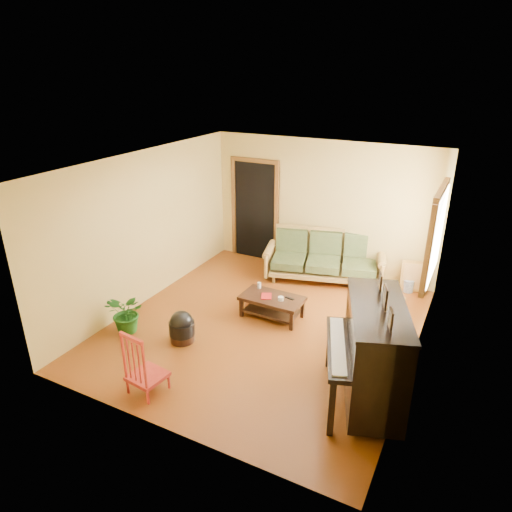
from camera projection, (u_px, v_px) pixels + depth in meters
The scene contains 16 objects.
floor at pixel (264, 327), 7.27m from camera, with size 5.00×5.00×0.00m, color #5B280B.
doorway at pixel (255, 211), 9.51m from camera, with size 1.08×0.16×2.05m, color black.
window at pixel (436, 235), 6.82m from camera, with size 0.12×1.36×1.46m, color white.
sofa at pixel (324, 257), 8.67m from camera, with size 2.20×0.92×0.94m, color olive.
coffee_table at pixel (272, 307), 7.49m from camera, with size 1.01×0.55×0.37m, color black.
armchair at pixel (371, 327), 6.47m from camera, with size 0.80×0.84×0.84m, color olive.
piano at pixel (374, 355), 5.43m from camera, with size 0.88×1.49×1.32m, color black.
footstool at pixel (182, 330), 6.84m from camera, with size 0.39×0.39×0.37m, color black.
red_chair at pixel (146, 361), 5.68m from camera, with size 0.42×0.46×0.90m, color maroon.
leaning_frame at pixel (414, 276), 8.29m from camera, with size 0.46×0.10×0.61m, color #AC8239.
ceramic_crock at pixel (408, 286), 8.35m from camera, with size 0.18×0.18×0.23m, color #3554A1.
potted_plant at pixel (127, 313), 7.00m from camera, with size 0.60×0.52×0.66m, color #1A5117.
book at pixel (261, 296), 7.41m from camera, with size 0.17×0.22×0.02m, color #A21516.
candle at pixel (259, 285), 7.68m from camera, with size 0.06×0.06×0.11m, color silver.
glass_jar at pixel (281, 299), 7.30m from camera, with size 0.09×0.09×0.06m, color white.
remote at pixel (290, 298), 7.36m from camera, with size 0.15×0.04×0.02m, color black.
Camera 1 is at (2.75, -5.63, 3.87)m, focal length 32.00 mm.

